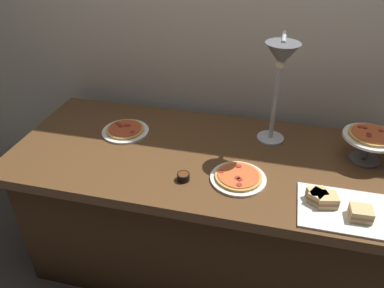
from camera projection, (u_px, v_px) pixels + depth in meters
ground_plane at (200, 256)px, 2.25m from camera, size 8.00×8.00×0.00m
back_wall at (223, 36)px, 2.00m from camera, size 4.40×0.04×2.40m
buffet_table at (201, 210)px, 2.04m from camera, size 1.90×0.84×0.76m
heat_lamp at (280, 67)px, 1.61m from camera, size 0.15×0.29×0.57m
pizza_plate_front at (125, 130)px, 2.00m from camera, size 0.25×0.25×0.03m
pizza_plate_center at (238, 177)px, 1.66m from camera, size 0.25×0.25×0.03m
pizza_plate_raised_stand at (370, 139)px, 1.73m from camera, size 0.25×0.25×0.16m
sandwich_platter at (338, 206)px, 1.49m from camera, size 0.36×0.27×0.06m
sauce_cup_near at (183, 177)px, 1.65m from camera, size 0.06×0.06×0.03m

